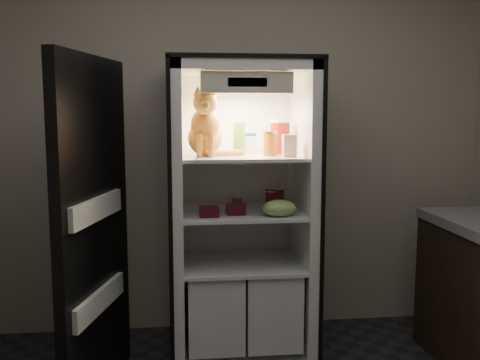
# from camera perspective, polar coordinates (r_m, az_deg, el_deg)

# --- Properties ---
(room_shell) EXTENTS (3.60, 3.60, 3.60)m
(room_shell) POSITION_cam_1_polar(r_m,az_deg,el_deg) (2.00, 4.48, 9.08)
(room_shell) COLOR white
(room_shell) RESTS_ON floor
(refrigerator) EXTENTS (0.90, 0.72, 1.88)m
(refrigerator) POSITION_cam_1_polar(r_m,az_deg,el_deg) (3.45, 0.04, -5.51)
(refrigerator) COLOR white
(refrigerator) RESTS_ON floor
(fridge_door) EXTENTS (0.26, 0.86, 1.85)m
(fridge_door) POSITION_cam_1_polar(r_m,az_deg,el_deg) (2.99, -15.29, -5.36)
(fridge_door) COLOR black
(fridge_door) RESTS_ON floor
(tabby_cat) EXTENTS (0.35, 0.40, 0.42)m
(tabby_cat) POSITION_cam_1_polar(r_m,az_deg,el_deg) (3.26, -3.71, 5.37)
(tabby_cat) COLOR #B55E17
(tabby_cat) RESTS_ON refrigerator
(parmesan_shaker) EXTENTS (0.08, 0.08, 0.20)m
(parmesan_shaker) POSITION_cam_1_polar(r_m,az_deg,el_deg) (3.35, -0.09, 4.46)
(parmesan_shaker) COLOR green
(parmesan_shaker) RESTS_ON refrigerator
(mayo_tub) EXTENTS (0.09, 0.09, 0.13)m
(mayo_tub) POSITION_cam_1_polar(r_m,az_deg,el_deg) (3.47, 0.98, 3.96)
(mayo_tub) COLOR white
(mayo_tub) RESTS_ON refrigerator
(salsa_jar) EXTENTS (0.08, 0.08, 0.15)m
(salsa_jar) POSITION_cam_1_polar(r_m,az_deg,el_deg) (3.27, 3.24, 3.92)
(salsa_jar) COLOR maroon
(salsa_jar) RESTS_ON refrigerator
(pepper_jar) EXTENTS (0.13, 0.13, 0.22)m
(pepper_jar) POSITION_cam_1_polar(r_m,az_deg,el_deg) (3.45, 4.28, 4.63)
(pepper_jar) COLOR maroon
(pepper_jar) RESTS_ON refrigerator
(cream_carton) EXTENTS (0.08, 0.08, 0.13)m
(cream_carton) POSITION_cam_1_polar(r_m,az_deg,el_deg) (3.20, 5.26, 3.67)
(cream_carton) COLOR white
(cream_carton) RESTS_ON refrigerator
(soda_can_a) EXTENTS (0.07, 0.07, 0.12)m
(soda_can_a) POSITION_cam_1_polar(r_m,az_deg,el_deg) (3.49, 3.28, -1.87)
(soda_can_a) COLOR black
(soda_can_a) RESTS_ON refrigerator
(soda_can_b) EXTENTS (0.07, 0.07, 0.14)m
(soda_can_b) POSITION_cam_1_polar(r_m,az_deg,el_deg) (3.39, 4.06, -2.04)
(soda_can_b) COLOR black
(soda_can_b) RESTS_ON refrigerator
(soda_can_c) EXTENTS (0.07, 0.07, 0.12)m
(soda_can_c) POSITION_cam_1_polar(r_m,az_deg,el_deg) (3.36, 3.37, -2.24)
(soda_can_c) COLOR black
(soda_can_c) RESTS_ON refrigerator
(condiment_jar) EXTENTS (0.06, 0.06, 0.09)m
(condiment_jar) POSITION_cam_1_polar(r_m,az_deg,el_deg) (3.38, -0.30, -2.45)
(condiment_jar) COLOR #543B18
(condiment_jar) RESTS_ON refrigerator
(grape_bag) EXTENTS (0.20, 0.15, 0.10)m
(grape_bag) POSITION_cam_1_polar(r_m,az_deg,el_deg) (3.18, 4.21, -3.01)
(grape_bag) COLOR #88B755
(grape_bag) RESTS_ON refrigerator
(berry_box_left) EXTENTS (0.11, 0.11, 0.06)m
(berry_box_left) POSITION_cam_1_polar(r_m,az_deg,el_deg) (3.18, -3.33, -3.39)
(berry_box_left) COLOR #4F0D21
(berry_box_left) RESTS_ON refrigerator
(berry_box_right) EXTENTS (0.12, 0.12, 0.06)m
(berry_box_right) POSITION_cam_1_polar(r_m,az_deg,el_deg) (3.25, -0.45, -3.15)
(berry_box_right) COLOR #4F0D21
(berry_box_right) RESTS_ON refrigerator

